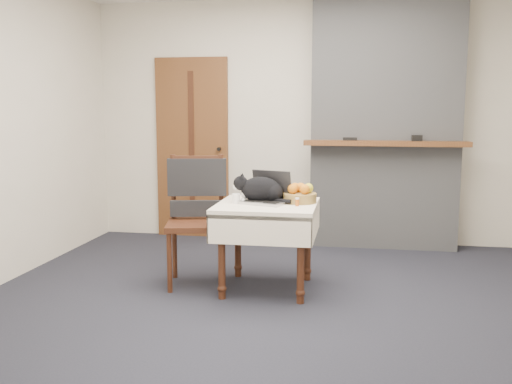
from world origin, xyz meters
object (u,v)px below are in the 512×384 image
at_px(cat, 262,190).
at_px(cream_jar, 236,198).
at_px(side_table, 267,217).
at_px(fruit_basket, 300,195).
at_px(pill_bottle, 297,202).
at_px(chair, 197,202).
at_px(door, 192,148).
at_px(laptop, 267,195).

xyz_separation_m(cat, cream_jar, (-0.19, -0.08, -0.06)).
distance_m(side_table, fruit_basket, 0.32).
distance_m(pill_bottle, chair, 0.88).
distance_m(cream_jar, fruit_basket, 0.51).
distance_m(cream_jar, pill_bottle, 0.49).
bearing_deg(door, fruit_basket, -50.70).
height_order(laptop, cream_jar, laptop).
bearing_deg(side_table, chair, 168.78).
relative_size(side_table, cat, 1.61).
distance_m(door, side_table, 2.15).
bearing_deg(fruit_basket, pill_bottle, -90.94).
bearing_deg(side_table, door, 122.40).
xyz_separation_m(cream_jar, pill_bottle, (0.49, -0.05, -0.00)).
bearing_deg(cat, pill_bottle, -26.67).
height_order(door, pill_bottle, door).
xyz_separation_m(laptop, chair, (-0.61, 0.08, -0.08)).
bearing_deg(pill_bottle, cat, 156.36).
height_order(door, cream_jar, door).
xyz_separation_m(side_table, chair, (-0.61, 0.12, 0.09)).
bearing_deg(cat, chair, 169.48).
height_order(laptop, fruit_basket, laptop).
relative_size(cat, fruit_basket, 1.81).
relative_size(fruit_basket, chair, 0.25).
relative_size(door, chair, 1.88).
bearing_deg(laptop, fruit_basket, 31.67).
distance_m(side_table, chair, 0.63).
xyz_separation_m(laptop, pill_bottle, (0.25, -0.12, -0.03)).
bearing_deg(cream_jar, pill_bottle, -5.69).
xyz_separation_m(door, fruit_basket, (1.38, -1.69, -0.24)).
bearing_deg(laptop, chair, -168.68).
height_order(cat, chair, chair).
bearing_deg(fruit_basket, laptop, -167.51).
relative_size(door, cat, 4.13).
height_order(cream_jar, chair, chair).
bearing_deg(side_table, pill_bottle, -18.61).
bearing_deg(door, pill_bottle, -53.53).
bearing_deg(door, chair, -72.61).
relative_size(laptop, cream_jar, 5.48).
height_order(pill_bottle, chair, chair).
xyz_separation_m(side_table, cat, (-0.05, 0.05, 0.21)).
height_order(cream_jar, fruit_basket, fruit_basket).
relative_size(cream_jar, pill_bottle, 1.16).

